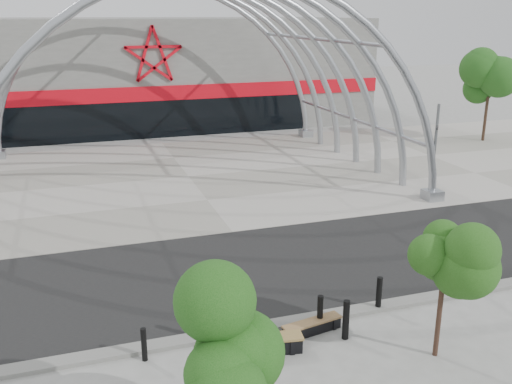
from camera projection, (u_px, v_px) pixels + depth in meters
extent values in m
plane|color=gray|center=(300.00, 317.00, 16.43)|extent=(140.00, 140.00, 0.00)
cube|color=black|center=(261.00, 268.00, 19.59)|extent=(140.00, 7.00, 0.02)
cube|color=gray|center=(188.00, 177.00, 30.45)|extent=(60.00, 17.00, 0.04)
cube|color=slate|center=(303.00, 320.00, 16.18)|extent=(60.00, 0.50, 0.12)
cube|color=slate|center=(140.00, 70.00, 45.55)|extent=(34.00, 15.00, 8.00)
cube|color=black|center=(156.00, 119.00, 39.62)|extent=(22.00, 0.25, 2.60)
cube|color=red|center=(155.00, 93.00, 39.08)|extent=(34.00, 0.30, 1.00)
torus|color=#9BA0A6|center=(226.00, 224.00, 23.67)|extent=(20.36, 0.36, 20.36)
torus|color=#9BA0A6|center=(211.00, 206.00, 25.93)|extent=(20.36, 0.36, 20.36)
torus|color=#9BA0A6|center=(199.00, 190.00, 28.20)|extent=(20.36, 0.36, 20.36)
torus|color=#9BA0A6|center=(188.00, 177.00, 30.46)|extent=(20.36, 0.36, 20.36)
torus|color=#9BA0A6|center=(179.00, 166.00, 32.72)|extent=(20.36, 0.36, 20.36)
torus|color=#9BA0A6|center=(172.00, 156.00, 34.99)|extent=(20.36, 0.36, 20.36)
torus|color=#9BA0A6|center=(165.00, 147.00, 37.25)|extent=(20.36, 0.36, 20.36)
cylinder|color=#9BA0A6|center=(353.00, 119.00, 32.58)|extent=(0.20, 15.00, 0.20)
cylinder|color=#9BA0A6|center=(314.00, 38.00, 30.45)|extent=(0.20, 15.00, 0.20)
cylinder|color=#9BA0A6|center=(32.00, 43.00, 26.21)|extent=(0.20, 15.00, 0.20)
cube|color=#9BA0A6|center=(432.00, 195.00, 26.59)|extent=(0.80, 0.80, 0.50)
cube|color=#9BA0A6|center=(306.00, 134.00, 40.17)|extent=(0.80, 0.80, 0.50)
cylinder|color=slate|center=(434.00, 153.00, 26.01)|extent=(0.13, 0.13, 4.52)
imported|color=black|center=(436.00, 132.00, 25.71)|extent=(0.19, 0.64, 0.13)
ellipsoid|color=#14440F|center=(244.00, 343.00, 10.15)|extent=(1.69, 1.69, 2.15)
cylinder|color=black|center=(438.00, 321.00, 14.34)|extent=(0.13, 0.13, 1.97)
ellipsoid|color=#1B470F|center=(446.00, 255.00, 13.80)|extent=(1.63, 1.63, 2.15)
cube|color=black|center=(261.00, 347.00, 14.65)|extent=(2.17, 0.73, 0.36)
cube|color=black|center=(230.00, 349.00, 14.52)|extent=(0.20, 0.48, 0.43)
cube|color=black|center=(291.00, 343.00, 14.77)|extent=(0.20, 0.48, 0.43)
cube|color=olive|center=(261.00, 339.00, 14.58)|extent=(2.24, 0.82, 0.06)
cube|color=black|center=(312.00, 328.00, 15.59)|extent=(1.74, 0.63, 0.29)
cube|color=black|center=(292.00, 333.00, 15.29)|extent=(0.17, 0.39, 0.34)
cube|color=black|center=(331.00, 322.00, 15.88)|extent=(0.17, 0.39, 0.34)
cube|color=brown|center=(312.00, 322.00, 15.53)|extent=(1.80, 0.70, 0.05)
cylinder|color=black|center=(144.00, 345.00, 14.28)|extent=(0.14, 0.14, 0.90)
cylinder|color=black|center=(212.00, 324.00, 15.03)|extent=(0.18, 0.18, 1.11)
cylinder|color=black|center=(346.00, 320.00, 15.20)|extent=(0.18, 0.18, 1.13)
cylinder|color=black|center=(320.00, 313.00, 15.66)|extent=(0.16, 0.16, 1.03)
cylinder|color=black|center=(379.00, 294.00, 16.69)|extent=(0.17, 0.17, 1.05)
cylinder|color=black|center=(485.00, 119.00, 38.56)|extent=(0.20, 0.20, 3.03)
ellipsoid|color=#134712|center=(490.00, 78.00, 37.74)|extent=(2.70, 2.70, 3.30)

